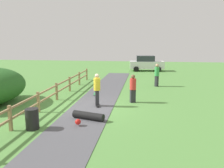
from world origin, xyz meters
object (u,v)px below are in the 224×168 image
at_px(bystander_red, 133,87).
at_px(bystander_green, 157,74).
at_px(parked_car_white, 146,63).
at_px(skater_riding, 97,88).
at_px(skater_fallen, 88,116).
at_px(skateboard_loose, 95,94).
at_px(trash_bin, 32,119).

distance_m(bystander_red, bystander_green, 5.60).
bearing_deg(parked_car_white, skater_riding, -100.08).
height_order(skater_fallen, skateboard_loose, skater_fallen).
bearing_deg(parked_car_white, trash_bin, -103.79).
xyz_separation_m(skater_riding, parked_car_white, (2.91, 16.36, -0.11)).
distance_m(skateboard_loose, bystander_green, 5.86).
bearing_deg(bystander_red, skater_fallen, -119.19).
distance_m(skater_riding, skateboard_loose, 2.95).
height_order(skater_riding, skater_fallen, skater_riding).
distance_m(bystander_green, parked_car_white, 9.94).
height_order(trash_bin, bystander_red, bystander_red).
distance_m(skateboard_loose, bystander_red, 3.23).
height_order(skater_fallen, bystander_green, bystander_green).
bearing_deg(skateboard_loose, bystander_red, -30.34).
height_order(bystander_red, parked_car_white, parked_car_white).
bearing_deg(parked_car_white, bystander_green, -85.49).
height_order(skater_riding, parked_car_white, parked_car_white).
bearing_deg(bystander_green, parked_car_white, 94.51).
height_order(skateboard_loose, bystander_green, bystander_green).
relative_size(skateboard_loose, bystander_red, 0.48).
relative_size(trash_bin, skateboard_loose, 1.10).
bearing_deg(skater_riding, trash_bin, -118.33).
relative_size(trash_bin, parked_car_white, 0.21).
height_order(skater_riding, skateboard_loose, skater_riding).
xyz_separation_m(skater_riding, bystander_green, (3.69, 6.45, -0.03)).
distance_m(bystander_red, parked_car_white, 15.27).
xyz_separation_m(skateboard_loose, parked_car_white, (3.61, 13.67, 0.87)).
relative_size(bystander_green, parked_car_white, 0.43).
bearing_deg(skater_fallen, parked_car_white, 81.28).
xyz_separation_m(skateboard_loose, bystander_red, (2.69, -1.57, 0.86)).
bearing_deg(skater_riding, skater_fallen, -89.27).
height_order(trash_bin, bystander_green, bystander_green).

